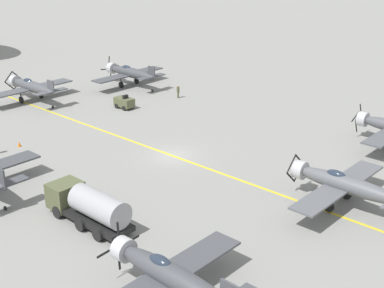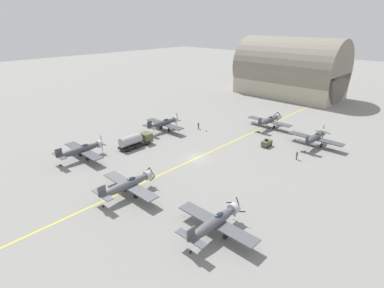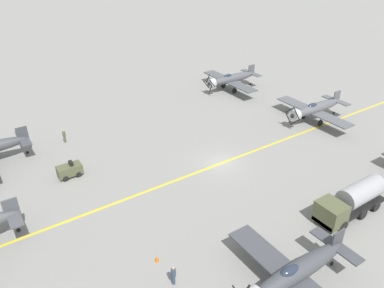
% 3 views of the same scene
% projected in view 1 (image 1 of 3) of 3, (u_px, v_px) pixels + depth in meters
% --- Properties ---
extents(ground_plane, '(400.00, 400.00, 0.00)m').
position_uv_depth(ground_plane, '(172.00, 156.00, 53.41)').
color(ground_plane, gray).
extents(taxiway_stripe, '(0.30, 160.00, 0.01)m').
position_uv_depth(taxiway_stripe, '(172.00, 156.00, 53.40)').
color(taxiway_stripe, yellow).
rests_on(taxiway_stripe, ground).
extents(airplane_near_left, '(12.00, 9.98, 3.80)m').
position_uv_depth(airplane_near_left, '(169.00, 275.00, 31.29)').
color(airplane_near_left, '#43454A').
rests_on(airplane_near_left, ground).
extents(airplane_far_center, '(12.00, 9.98, 3.65)m').
position_uv_depth(airplane_far_center, '(32.00, 87.00, 70.11)').
color(airplane_far_center, '#4A4D52').
rests_on(airplane_far_center, ground).
extents(airplane_near_center, '(12.00, 9.98, 3.65)m').
position_uv_depth(airplane_near_center, '(344.00, 184.00, 42.71)').
color(airplane_near_center, '#57595F').
rests_on(airplane_near_center, ground).
extents(airplane_far_right, '(12.00, 9.98, 3.80)m').
position_uv_depth(airplane_far_right, '(130.00, 73.00, 77.18)').
color(airplane_far_right, '#42454A').
rests_on(airplane_far_right, ground).
extents(fuel_tanker, '(2.68, 8.00, 2.98)m').
position_uv_depth(fuel_tanker, '(88.00, 205.00, 40.43)').
color(fuel_tanker, black).
rests_on(fuel_tanker, ground).
extents(tow_tractor, '(1.57, 2.60, 1.79)m').
position_uv_depth(tow_tractor, '(124.00, 102.00, 67.74)').
color(tow_tractor, '#515638').
rests_on(tow_tractor, ground).
extents(ground_crew_inspecting, '(0.39, 0.39, 1.77)m').
position_uv_depth(ground_crew_inspecting, '(178.00, 91.00, 71.97)').
color(ground_crew_inspecting, '#515638').
rests_on(ground_crew_inspecting, ground).
extents(traffic_cone, '(0.36, 0.36, 0.55)m').
position_uv_depth(traffic_cone, '(19.00, 144.00, 55.61)').
color(traffic_cone, orange).
rests_on(traffic_cone, ground).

